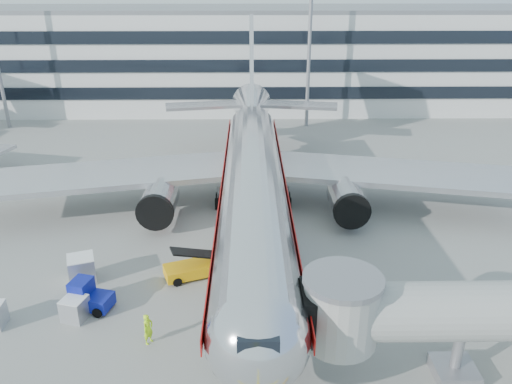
{
  "coord_description": "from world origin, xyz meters",
  "views": [
    {
      "loc": [
        -0.34,
        -28.55,
        19.46
      ],
      "look_at": [
        0.19,
        7.92,
        4.0
      ],
      "focal_mm": 35.0,
      "sensor_mm": 36.0,
      "label": 1
    }
  ],
  "objects_px": {
    "belt_loader": "(198,267)",
    "baggage_tug": "(88,296)",
    "main_jet": "(253,172)",
    "cargo_container_left": "(75,309)",
    "cargo_container_right": "(82,269)",
    "ramp_worker": "(148,329)"
  },
  "relations": [
    {
      "from": "cargo_container_right",
      "to": "ramp_worker",
      "type": "height_order",
      "value": "ramp_worker"
    },
    {
      "from": "baggage_tug",
      "to": "cargo_container_left",
      "type": "relative_size",
      "value": 1.76
    },
    {
      "from": "cargo_container_left",
      "to": "baggage_tug",
      "type": "bearing_deg",
      "value": 64.76
    },
    {
      "from": "main_jet",
      "to": "cargo_container_left",
      "type": "distance_m",
      "value": 18.64
    },
    {
      "from": "baggage_tug",
      "to": "cargo_container_right",
      "type": "distance_m",
      "value": 3.5
    },
    {
      "from": "baggage_tug",
      "to": "ramp_worker",
      "type": "xyz_separation_m",
      "value": [
        4.47,
        -3.42,
        0.08
      ]
    },
    {
      "from": "ramp_worker",
      "to": "cargo_container_right",
      "type": "bearing_deg",
      "value": 74.33
    },
    {
      "from": "baggage_tug",
      "to": "cargo_container_right",
      "type": "relative_size",
      "value": 1.33
    },
    {
      "from": "belt_loader",
      "to": "baggage_tug",
      "type": "xyz_separation_m",
      "value": [
        -6.7,
        -3.79,
        0.19
      ]
    },
    {
      "from": "baggage_tug",
      "to": "ramp_worker",
      "type": "bearing_deg",
      "value": -37.44
    },
    {
      "from": "main_jet",
      "to": "cargo_container_right",
      "type": "distance_m",
      "value": 16.13
    },
    {
      "from": "cargo_container_left",
      "to": "cargo_container_right",
      "type": "bearing_deg",
      "value": 101.33
    },
    {
      "from": "baggage_tug",
      "to": "cargo_container_left",
      "type": "distance_m",
      "value": 1.21
    },
    {
      "from": "belt_loader",
      "to": "ramp_worker",
      "type": "bearing_deg",
      "value": -107.18
    },
    {
      "from": "baggage_tug",
      "to": "cargo_container_left",
      "type": "height_order",
      "value": "baggage_tug"
    },
    {
      "from": "belt_loader",
      "to": "baggage_tug",
      "type": "distance_m",
      "value": 7.7
    },
    {
      "from": "main_jet",
      "to": "belt_loader",
      "type": "height_order",
      "value": "main_jet"
    },
    {
      "from": "belt_loader",
      "to": "baggage_tug",
      "type": "height_order",
      "value": "belt_loader"
    },
    {
      "from": "cargo_container_left",
      "to": "ramp_worker",
      "type": "height_order",
      "value": "ramp_worker"
    },
    {
      "from": "cargo_container_right",
      "to": "ramp_worker",
      "type": "bearing_deg",
      "value": -48.65
    },
    {
      "from": "main_jet",
      "to": "baggage_tug",
      "type": "height_order",
      "value": "main_jet"
    },
    {
      "from": "main_jet",
      "to": "ramp_worker",
      "type": "distance_m",
      "value": 18.22
    }
  ]
}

